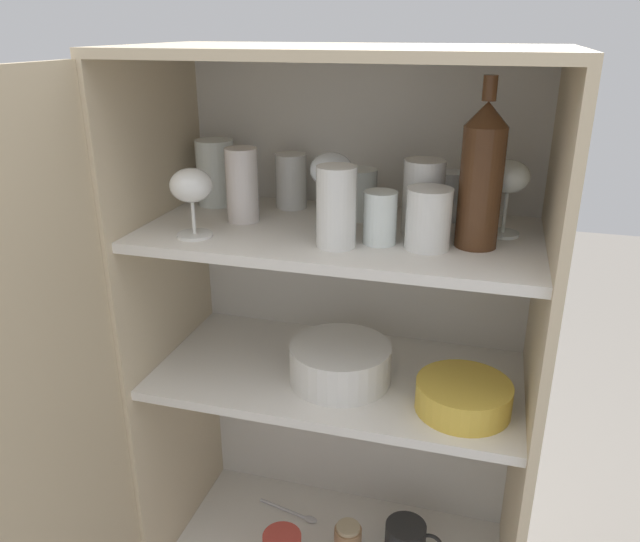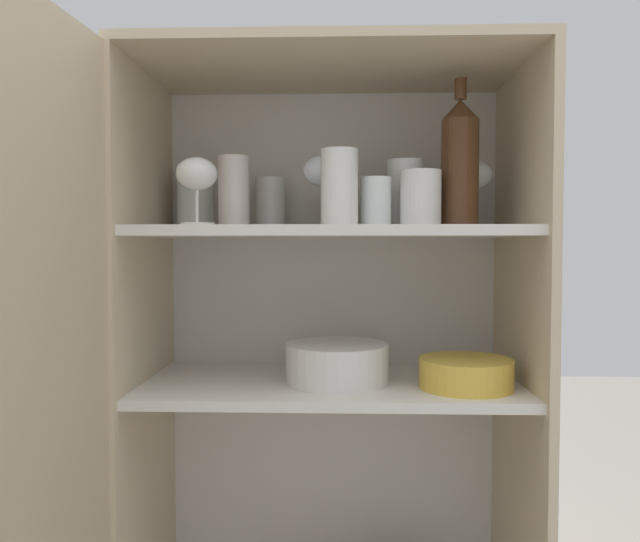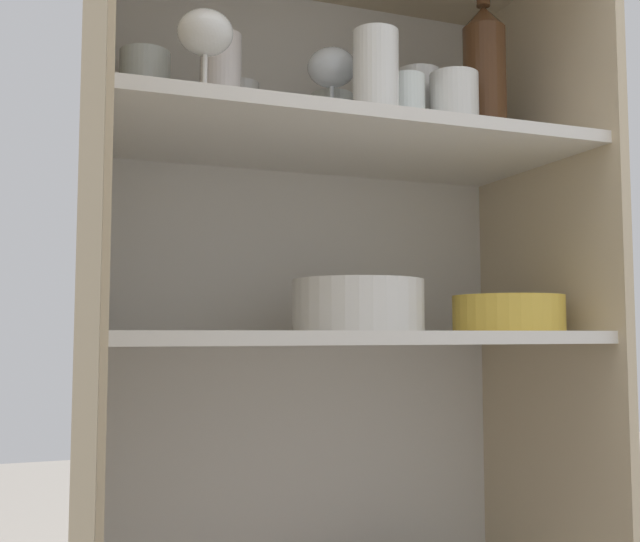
% 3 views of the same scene
% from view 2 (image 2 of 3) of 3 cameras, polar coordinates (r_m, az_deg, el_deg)
% --- Properties ---
extents(cupboard_back_panel, '(0.81, 0.02, 1.43)m').
position_cam_2_polar(cupboard_back_panel, '(1.54, 1.14, -10.92)').
color(cupboard_back_panel, silver).
rests_on(cupboard_back_panel, ground_plane).
extents(cupboard_side_left, '(0.02, 0.42, 1.43)m').
position_cam_2_polar(cupboard_side_left, '(1.41, -15.60, -12.30)').
color(cupboard_side_left, '#CCB793').
rests_on(cupboard_side_left, ground_plane).
extents(cupboard_side_right, '(0.02, 0.42, 1.43)m').
position_cam_2_polar(cupboard_side_right, '(1.40, 17.79, -12.44)').
color(cupboard_side_right, '#CCB793').
rests_on(cupboard_side_right, ground_plane).
extents(cupboard_top_panel, '(0.81, 0.42, 0.02)m').
position_cam_2_polar(cupboard_top_panel, '(1.35, 1.05, 18.20)').
color(cupboard_top_panel, '#CCB793').
rests_on(cupboard_top_panel, cupboard_side_left).
extents(shelf_board_middle, '(0.77, 0.39, 0.02)m').
position_cam_2_polar(shelf_board_middle, '(1.33, 1.02, -10.29)').
color(shelf_board_middle, silver).
extents(shelf_board_upper, '(0.77, 0.39, 0.02)m').
position_cam_2_polar(shelf_board_upper, '(1.30, 1.03, 3.57)').
color(shelf_board_upper, silver).
extents(cupboard_door, '(0.04, 0.40, 1.43)m').
position_cam_2_polar(cupboard_door, '(1.05, -23.95, -17.54)').
color(cupboard_door, tan).
rests_on(cupboard_door, ground_plane).
extents(tumbler_glass_0, '(0.07, 0.07, 0.15)m').
position_cam_2_polar(tumbler_glass_0, '(1.21, 1.79, 7.62)').
color(tumbler_glass_0, white).
rests_on(tumbler_glass_0, shelf_board_upper).
extents(tumbler_glass_1, '(0.08, 0.08, 0.14)m').
position_cam_2_polar(tumbler_glass_1, '(1.45, -11.34, 6.63)').
color(tumbler_glass_1, white).
rests_on(tumbler_glass_1, shelf_board_upper).
extents(tumbler_glass_2, '(0.06, 0.06, 0.10)m').
position_cam_2_polar(tumbler_glass_2, '(1.45, 8.98, 5.77)').
color(tumbler_glass_2, white).
rests_on(tumbler_glass_2, shelf_board_upper).
extents(tumbler_glass_3, '(0.07, 0.07, 0.12)m').
position_cam_2_polar(tumbler_glass_3, '(1.44, -4.59, 6.17)').
color(tumbler_glass_3, white).
rests_on(tumbler_glass_3, shelf_board_upper).
extents(tumbler_glass_4, '(0.08, 0.08, 0.11)m').
position_cam_2_polar(tumbler_glass_4, '(1.25, 9.18, 6.56)').
color(tumbler_glass_4, white).
rests_on(tumbler_glass_4, shelf_board_upper).
extents(tumbler_glass_5, '(0.08, 0.08, 0.14)m').
position_cam_2_polar(tumbler_glass_5, '(1.34, 7.81, 6.98)').
color(tumbler_glass_5, white).
rests_on(tumbler_glass_5, shelf_board_upper).
extents(tumbler_glass_6, '(0.07, 0.07, 0.15)m').
position_cam_2_polar(tumbler_glass_6, '(1.33, -7.90, 7.16)').
color(tumbler_glass_6, silver).
rests_on(tumbler_glass_6, shelf_board_upper).
extents(tumbler_glass_7, '(0.08, 0.08, 0.10)m').
position_cam_2_polar(tumbler_glass_7, '(1.39, 1.77, 6.01)').
color(tumbler_glass_7, white).
rests_on(tumbler_glass_7, shelf_board_upper).
extents(tumbler_glass_8, '(0.06, 0.06, 0.10)m').
position_cam_2_polar(tumbler_glass_8, '(1.25, 5.13, 6.30)').
color(tumbler_glass_8, white).
rests_on(tumbler_glass_8, shelf_board_upper).
extents(wine_glass_0, '(0.08, 0.08, 0.13)m').
position_cam_2_polar(wine_glass_0, '(1.22, -11.21, 8.42)').
color(wine_glass_0, white).
rests_on(wine_glass_0, shelf_board_upper).
extents(wine_glass_1, '(0.08, 0.08, 0.14)m').
position_cam_2_polar(wine_glass_1, '(1.39, 13.99, 8.24)').
color(wine_glass_1, white).
rests_on(wine_glass_1, shelf_board_upper).
extents(wine_glass_2, '(0.08, 0.08, 0.15)m').
position_cam_2_polar(wine_glass_2, '(1.31, 0.22, 8.92)').
color(wine_glass_2, white).
rests_on(wine_glass_2, shelf_board_upper).
extents(wine_bottle, '(0.08, 0.08, 0.30)m').
position_cam_2_polar(wine_bottle, '(1.31, 12.67, 9.69)').
color(wine_bottle, '#4C2D19').
rests_on(wine_bottle, shelf_board_upper).
extents(plate_stack_white, '(0.21, 0.21, 0.08)m').
position_cam_2_polar(plate_stack_white, '(1.29, 1.57, -8.42)').
color(plate_stack_white, silver).
rests_on(plate_stack_white, shelf_board_middle).
extents(mixing_bowl_large, '(0.18, 0.18, 0.06)m').
position_cam_2_polar(mixing_bowl_large, '(1.28, 13.19, -8.97)').
color(mixing_bowl_large, gold).
rests_on(mixing_bowl_large, shelf_board_middle).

